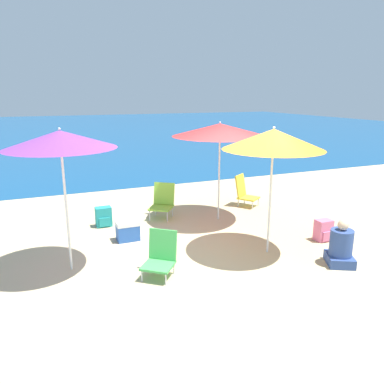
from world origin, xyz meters
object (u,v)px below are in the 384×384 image
Objects in this scene: beach_umbrella_red at (220,130)px; person_seated_near at (341,247)px; cooler_box at (128,231)px; beach_umbrella_purple at (60,140)px; beach_chair_green at (161,255)px; backpack_pink at (323,230)px; beach_chair_yellow at (244,191)px; beach_umbrella_orange at (273,139)px; beach_chair_lime at (163,201)px; backpack_teal at (104,217)px.

beach_umbrella_red is 3.37m from person_seated_near.
person_seated_near is 1.80× the size of cooler_box.
beach_umbrella_purple is 4.69m from person_seated_near.
beach_chair_green is 3.29m from backpack_pink.
beach_chair_yellow is at bearing 95.32° from backpack_pink.
beach_umbrella_red is at bearing 90.26° from beach_umbrella_orange.
beach_chair_lime is 1.80× the size of cooler_box.
beach_umbrella_red is 5.17× the size of backpack_teal.
beach_chair_green is 1.66× the size of backpack_teal.
person_seated_near is at bearing -38.45° from cooler_box.
beach_umbrella_orange is 3.17× the size of beach_chair_green.
beach_chair_green is at bearing -177.39° from backpack_pink.
person_seated_near is (0.83, -2.80, -1.68)m from beach_umbrella_red.
cooler_box is at bearing -99.23° from beach_chair_lime.
beach_umbrella_red is at bearing 11.71° from cooler_box.
beach_umbrella_orange is at bearing -177.39° from backpack_pink.
beach_chair_lime is 1.51m from cooler_box.
backpack_pink is 4.43m from backpack_teal.
backpack_teal is at bearing 168.13° from beach_umbrella_red.
beach_chair_lime is at bearing 45.47° from cooler_box.
beach_chair_yellow is 2.59m from backpack_pink.
beach_chair_green is 1.63× the size of cooler_box.
beach_umbrella_red reaches higher than cooler_box.
beach_chair_green is (-2.00, -0.09, -1.66)m from beach_umbrella_orange.
beach_chair_green is at bearing -84.62° from cooler_box.
beach_chair_yellow reaches higher than cooler_box.
cooler_box is at bearing 38.17° from beach_umbrella_purple.
cooler_box is (-2.97, 2.36, -0.11)m from person_seated_near.
beach_chair_lime is 3.93m from person_seated_near.
beach_umbrella_red is 2.81× the size of person_seated_near.
person_seated_near is at bearing -45.44° from backpack_teal.
beach_umbrella_red reaches higher than backpack_pink.
beach_umbrella_orange reaches higher than beach_umbrella_red.
cooler_box is (1.12, 0.88, -1.88)m from beach_umbrella_purple.
backpack_teal is at bearing 148.04° from beach_chair_yellow.
beach_chair_green is at bearing -29.18° from beach_umbrella_purple.
beach_chair_green is 1.70× the size of backpack_pink.
cooler_box is (0.29, -0.96, -0.01)m from backpack_teal.
beach_umbrella_red is 3.52m from beach_umbrella_purple.
beach_chair_lime reaches higher than beach_chair_green.
beach_umbrella_purple is 5.26× the size of cooler_box.
beach_chair_lime is at bearing 150.36° from beach_umbrella_red.
beach_umbrella_red is 2.77× the size of beach_chair_yellow.
person_seated_near is (0.82, -0.87, -1.69)m from beach_umbrella_orange.
cooler_box is (-1.05, -1.07, -0.19)m from beach_chair_lime.
cooler_box is (-3.20, -1.14, -0.18)m from beach_chair_yellow.
beach_umbrella_red is at bearing 134.15° from person_seated_near.
beach_umbrella_orange is at bearing -45.04° from backpack_teal.
beach_chair_yellow is 3.50m from backpack_teal.
beach_umbrella_orange is at bearing -146.64° from beach_chair_yellow.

